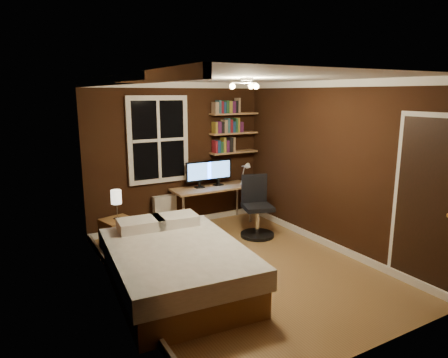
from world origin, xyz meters
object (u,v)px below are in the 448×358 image
bed (176,266)px  nightstand (118,236)px  desk (212,190)px  desk_lamp (245,173)px  office_chair (257,213)px  monitor_left (199,175)px  radiator (165,212)px  monitor_right (218,172)px  bedside_lamp (117,205)px

bed → nightstand: bed is taller
nightstand → bed: bearing=-93.6°
desk → desk_lamp: bearing=-16.5°
office_chair → monitor_left: bearing=137.6°
nightstand → desk_lamp: size_ratio=1.19×
desk_lamp → radiator: bearing=166.0°
bed → desk: 2.51m
bed → monitor_right: 2.72m
bedside_lamp → monitor_left: size_ratio=0.86×
monitor_left → desk_lamp: bearing=-17.1°
desk → office_chair: size_ratio=1.44×
bed → desk: (1.53, 1.96, 0.33)m
bedside_lamp → office_chair: office_chair is taller
nightstand → bedside_lamp: bearing=0.0°
radiator → desk_lamp: 1.59m
monitor_left → office_chair: (0.58, -0.95, -0.54)m
bed → bedside_lamp: (-0.30, 1.46, 0.44)m
radiator → monitor_right: bearing=-6.3°
office_chair → radiator: bearing=154.8°
office_chair → desk: bearing=128.7°
monitor_left → bedside_lamp: bearing=-160.6°
monitor_right → office_chair: 1.11m
nightstand → bedside_lamp: size_ratio=1.20×
monitor_right → bedside_lamp: bearing=-164.1°
bedside_lamp → monitor_left: 1.72m
nightstand → monitor_left: bearing=4.3°
monitor_right → office_chair: monitor_right is taller
bed → desk: size_ratio=1.50×
bedside_lamp → desk: (1.83, 0.50, -0.11)m
nightstand → office_chair: (2.19, -0.38, 0.12)m
desk → bed: bearing=-128.0°
radiator → monitor_right: 1.18m
bed → radiator: size_ratio=3.67×
radiator → desk: size_ratio=0.41×
bedside_lamp → desk_lamp: size_ratio=0.99×
monitor_left → office_chair: size_ratio=0.50×
nightstand → desk: bearing=0.1°
desk → office_chair: (0.36, -0.88, -0.24)m
desk_lamp → monitor_left: bearing=162.9°
radiator → office_chair: office_chair is taller
bed → desk_lamp: desk_lamp is taller
monitor_left → monitor_right: bearing=0.0°
bedside_lamp → desk_lamp: 2.44m
nightstand → monitor_right: (1.99, 0.57, 0.66)m
monitor_left → monitor_right: same height
monitor_left → nightstand: bearing=-160.6°
desk → monitor_right: bearing=23.9°
desk_lamp → bedside_lamp: bearing=-172.4°
nightstand → desk: 1.93m
desk_lamp → bed: bearing=-139.8°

